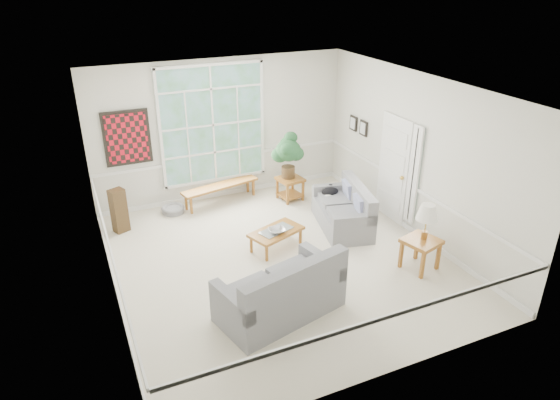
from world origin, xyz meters
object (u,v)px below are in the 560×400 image
(coffee_table, at_px, (276,239))
(side_table, at_px, (420,254))
(end_table, at_px, (290,189))
(loveseat_front, at_px, (280,285))
(loveseat_right, at_px, (342,207))

(coffee_table, distance_m, side_table, 2.51)
(end_table, bearing_deg, loveseat_front, -117.34)
(loveseat_front, height_order, end_table, loveseat_front)
(loveseat_front, relative_size, coffee_table, 1.86)
(end_table, bearing_deg, side_table, -76.26)
(end_table, relative_size, side_table, 0.92)
(loveseat_front, distance_m, side_table, 2.65)
(side_table, bearing_deg, coffee_table, 140.59)
(loveseat_front, relative_size, end_table, 3.57)
(loveseat_front, xyz_separation_m, end_table, (1.81, 3.50, -0.24))
(end_table, bearing_deg, coffee_table, -121.97)
(loveseat_front, height_order, coffee_table, loveseat_front)
(loveseat_front, xyz_separation_m, side_table, (2.63, 0.13, -0.21))
(loveseat_right, xyz_separation_m, coffee_table, (-1.50, -0.22, -0.25))
(coffee_table, height_order, side_table, side_table)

